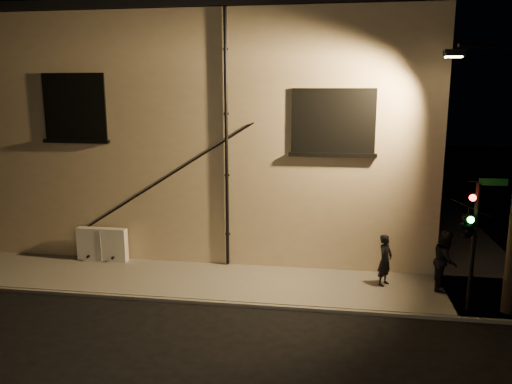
% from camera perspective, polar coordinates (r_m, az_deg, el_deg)
% --- Properties ---
extents(ground, '(90.00, 90.00, 0.00)m').
position_cam_1_polar(ground, '(14.24, 1.56, -13.04)').
color(ground, black).
extents(sidewalk, '(21.00, 16.00, 0.12)m').
position_cam_1_polar(sidewalk, '(18.22, 7.16, -7.37)').
color(sidewalk, slate).
rests_on(sidewalk, ground).
extents(building, '(16.20, 12.23, 8.80)m').
position_cam_1_polar(building, '(22.39, -3.16, 7.57)').
color(building, beige).
rests_on(building, ground).
extents(utility_cabinet, '(1.76, 0.30, 1.16)m').
position_cam_1_polar(utility_cabinet, '(18.16, -17.16, -5.74)').
color(utility_cabinet, white).
rests_on(utility_cabinet, sidewalk).
extents(pedestrian_a, '(0.63, 0.69, 1.57)m').
position_cam_1_polar(pedestrian_a, '(15.67, 14.53, -7.53)').
color(pedestrian_a, black).
rests_on(pedestrian_a, sidewalk).
extents(pedestrian_b, '(0.89, 1.02, 1.80)m').
position_cam_1_polar(pedestrian_b, '(15.81, 20.82, -7.33)').
color(pedestrian_b, black).
rests_on(pedestrian_b, sidewalk).
extents(traffic_signal, '(1.38, 2.13, 3.60)m').
position_cam_1_polar(traffic_signal, '(14.04, 23.09, -3.31)').
color(traffic_signal, black).
rests_on(traffic_signal, sidewalk).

